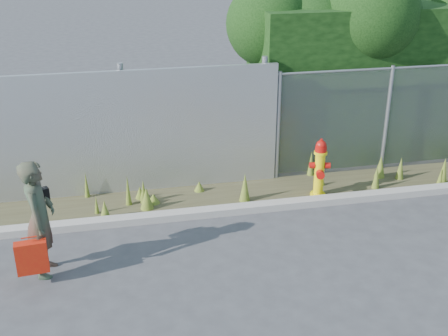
% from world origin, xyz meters
% --- Properties ---
extents(ground, '(80.00, 80.00, 0.00)m').
position_xyz_m(ground, '(0.00, 0.00, 0.00)').
color(ground, '#3C3C3E').
rests_on(ground, ground).
extents(curb, '(16.00, 0.22, 0.12)m').
position_xyz_m(curb, '(0.00, 1.80, 0.06)').
color(curb, '#9D958E').
rests_on(curb, ground).
extents(weed_strip, '(16.00, 1.23, 0.54)m').
position_xyz_m(weed_strip, '(0.90, 2.36, 0.12)').
color(weed_strip, '#3F3A24').
rests_on(weed_strip, ground).
extents(corrugated_fence, '(8.50, 0.21, 2.30)m').
position_xyz_m(corrugated_fence, '(-3.25, 3.01, 1.10)').
color(corrugated_fence, '#A3A6AA').
rests_on(corrugated_fence, ground).
extents(chainlink_fence, '(6.50, 0.07, 2.05)m').
position_xyz_m(chainlink_fence, '(4.25, 3.00, 1.03)').
color(chainlink_fence, gray).
rests_on(chainlink_fence, ground).
extents(hedge, '(7.83, 2.32, 3.77)m').
position_xyz_m(hedge, '(4.28, 4.05, 2.01)').
color(hedge, black).
rests_on(hedge, ground).
extents(fire_hydrant, '(0.36, 0.32, 1.07)m').
position_xyz_m(fire_hydrant, '(1.54, 2.10, 0.52)').
color(fire_hydrant, yellow).
rests_on(fire_hydrant, ground).
extents(woman, '(0.46, 0.64, 1.65)m').
position_xyz_m(woman, '(-2.95, 0.65, 0.82)').
color(woman, '#0F6340').
rests_on(woman, ground).
extents(red_tote_bag, '(0.40, 0.15, 0.53)m').
position_xyz_m(red_tote_bag, '(-3.08, 0.36, 0.42)').
color(red_tote_bag, red).
extents(black_shoulder_bag, '(0.24, 0.10, 0.18)m').
position_xyz_m(black_shoulder_bag, '(-2.94, 0.85, 1.07)').
color(black_shoulder_bag, black).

